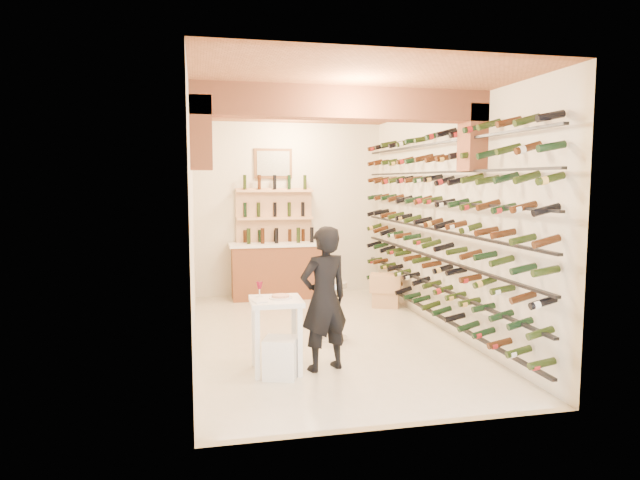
# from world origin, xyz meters

# --- Properties ---
(ground) EXTENTS (6.00, 6.00, 0.00)m
(ground) POSITION_xyz_m (0.00, 0.00, 0.00)
(ground) COLOR beige
(ground) RESTS_ON ground
(room_shell) EXTENTS (3.52, 6.02, 3.21)m
(room_shell) POSITION_xyz_m (0.00, -0.26, 2.25)
(room_shell) COLOR beige
(room_shell) RESTS_ON ground
(wine_rack) EXTENTS (0.32, 5.70, 2.56)m
(wine_rack) POSITION_xyz_m (1.53, 0.00, 1.55)
(wine_rack) COLOR black
(wine_rack) RESTS_ON ground
(back_counter) EXTENTS (1.70, 0.62, 1.29)m
(back_counter) POSITION_xyz_m (-0.30, 2.65, 0.53)
(back_counter) COLOR brown
(back_counter) RESTS_ON ground
(back_shelving) EXTENTS (1.40, 0.31, 2.73)m
(back_shelving) POSITION_xyz_m (-0.30, 2.89, 1.17)
(back_shelving) COLOR tan
(back_shelving) RESTS_ON ground
(tasting_table) EXTENTS (0.58, 0.58, 1.00)m
(tasting_table) POSITION_xyz_m (-0.86, -1.31, 0.68)
(tasting_table) COLOR white
(tasting_table) RESTS_ON ground
(white_stool) EXTENTS (0.44, 0.44, 0.44)m
(white_stool) POSITION_xyz_m (-0.83, -1.51, 0.22)
(white_stool) COLOR white
(white_stool) RESTS_ON ground
(person) EXTENTS (0.69, 0.56, 1.63)m
(person) POSITION_xyz_m (-0.32, -1.37, 0.82)
(person) COLOR black
(person) RESTS_ON ground
(chrome_barstool) EXTENTS (0.40, 0.40, 0.78)m
(chrome_barstool) POSITION_xyz_m (0.07, -0.20, 0.45)
(chrome_barstool) COLOR silver
(chrome_barstool) RESTS_ON ground
(crate_lower) EXTENTS (0.52, 0.45, 0.26)m
(crate_lower) POSITION_xyz_m (1.40, 1.50, 0.13)
(crate_lower) COLOR tan
(crate_lower) RESTS_ON ground
(crate_upper) EXTENTS (0.61, 0.53, 0.30)m
(crate_upper) POSITION_xyz_m (1.40, 1.50, 0.41)
(crate_upper) COLOR tan
(crate_upper) RESTS_ON crate_lower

